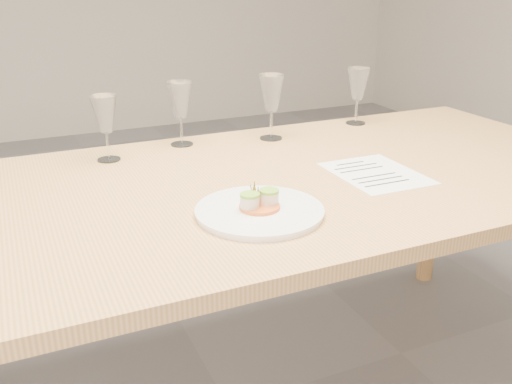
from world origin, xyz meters
name	(u,v)px	position (x,y,z in m)	size (l,w,h in m)	color
dining_table	(225,209)	(0.00, 0.00, 0.68)	(2.40, 1.00, 0.75)	tan
dinner_plate	(260,210)	(0.01, -0.22, 0.76)	(0.30, 0.30, 0.08)	white
recipe_sheet	(376,173)	(0.43, -0.09, 0.75)	(0.23, 0.29, 0.00)	white
wine_glass_1	(105,115)	(-0.24, 0.35, 0.89)	(0.08, 0.08, 0.20)	white
wine_glass_2	(180,101)	(0.01, 0.41, 0.90)	(0.08, 0.08, 0.21)	white
wine_glass_3	(271,94)	(0.31, 0.36, 0.90)	(0.09, 0.09, 0.22)	white
wine_glass_4	(358,85)	(0.69, 0.41, 0.90)	(0.08, 0.08, 0.21)	white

